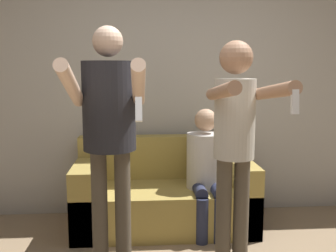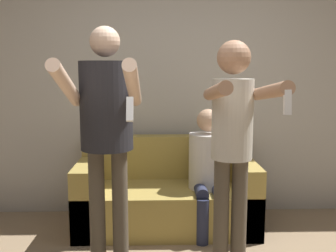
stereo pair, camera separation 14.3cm
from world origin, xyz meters
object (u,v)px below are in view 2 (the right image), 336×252
at_px(person_standing_left, 106,122).
at_px(couch, 167,196).
at_px(person_standing_right, 233,134).
at_px(person_seated, 208,166).

bearing_deg(person_standing_left, couch, 65.33).
xyz_separation_m(person_standing_right, person_seated, (-0.06, 0.80, -0.43)).
bearing_deg(couch, person_standing_left, -114.67).
bearing_deg(person_standing_right, person_seated, 94.30).
relative_size(person_standing_left, person_seated, 1.57).
height_order(couch, person_standing_right, person_standing_right).
bearing_deg(couch, person_seated, -21.31).
distance_m(couch, person_standing_right, 1.28).
relative_size(person_standing_left, person_standing_right, 1.05).
xyz_separation_m(person_standing_left, person_standing_right, (0.85, -0.01, -0.08)).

